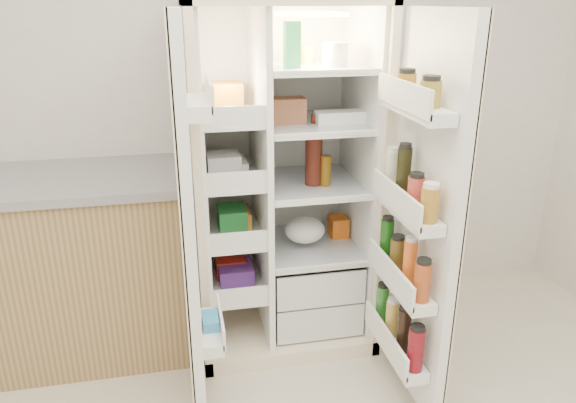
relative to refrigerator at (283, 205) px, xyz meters
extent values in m
cube|color=silver|center=(-0.11, 0.35, 0.60)|extent=(4.00, 0.02, 2.70)
cube|color=beige|center=(-0.02, 0.28, 0.15)|extent=(0.92, 0.04, 1.80)
cube|color=beige|center=(-0.46, -0.05, 0.15)|extent=(0.04, 0.70, 1.80)
cube|color=beige|center=(0.42, -0.05, 0.15)|extent=(0.04, 0.70, 1.80)
cube|color=beige|center=(-0.02, -0.05, 1.03)|extent=(0.92, 0.70, 0.04)
cube|color=beige|center=(-0.02, -0.05, -0.71)|extent=(0.92, 0.70, 0.08)
cube|color=white|center=(-0.02, 0.25, 0.17)|extent=(0.84, 0.02, 1.68)
cube|color=white|center=(-0.43, -0.05, 0.17)|extent=(0.02, 0.62, 1.68)
cube|color=white|center=(0.39, -0.05, 0.17)|extent=(0.02, 0.62, 1.68)
cube|color=white|center=(-0.13, -0.05, 0.17)|extent=(0.03, 0.62, 1.68)
cube|color=silver|center=(0.14, -0.07, -0.56)|extent=(0.47, 0.52, 0.19)
cube|color=silver|center=(0.14, -0.07, -0.36)|extent=(0.47, 0.52, 0.19)
cube|color=#FFD18C|center=(0.14, 0.00, 0.97)|extent=(0.30, 0.30, 0.02)
cube|color=silver|center=(-0.28, -0.05, -0.40)|extent=(0.28, 0.58, 0.02)
cube|color=silver|center=(-0.28, -0.05, -0.10)|extent=(0.28, 0.58, 0.02)
cube|color=silver|center=(-0.28, -0.05, 0.20)|extent=(0.28, 0.58, 0.02)
cube|color=silver|center=(-0.28, -0.05, 0.50)|extent=(0.28, 0.58, 0.02)
cube|color=silver|center=(0.14, -0.05, -0.23)|extent=(0.49, 0.58, 0.01)
cube|color=silver|center=(0.14, -0.05, 0.13)|extent=(0.49, 0.58, 0.01)
cube|color=silver|center=(0.14, -0.05, 0.45)|extent=(0.49, 0.58, 0.02)
cube|color=silver|center=(0.14, -0.05, 0.73)|extent=(0.49, 0.58, 0.02)
cube|color=red|center=(-0.28, -0.05, -0.34)|extent=(0.16, 0.20, 0.10)
cube|color=#238135|center=(-0.28, -0.05, -0.03)|extent=(0.14, 0.18, 0.12)
cube|color=silver|center=(-0.28, -0.05, 0.25)|extent=(0.20, 0.22, 0.07)
cube|color=orange|center=(-0.28, -0.05, 0.58)|extent=(0.15, 0.16, 0.14)
cube|color=purple|center=(-0.28, -0.05, -0.34)|extent=(0.18, 0.20, 0.09)
cube|color=orange|center=(-0.28, -0.05, -0.04)|extent=(0.14, 0.18, 0.10)
cube|color=silver|center=(-0.28, -0.05, 0.27)|extent=(0.16, 0.16, 0.12)
sphere|color=orange|center=(0.01, -0.15, -0.62)|extent=(0.07, 0.07, 0.07)
sphere|color=orange|center=(0.10, -0.11, -0.62)|extent=(0.07, 0.07, 0.07)
sphere|color=orange|center=(0.20, -0.15, -0.62)|extent=(0.07, 0.07, 0.07)
sphere|color=orange|center=(0.06, -0.01, -0.62)|extent=(0.07, 0.07, 0.07)
sphere|color=orange|center=(0.16, -0.03, -0.62)|extent=(0.07, 0.07, 0.07)
sphere|color=orange|center=(0.26, -0.07, -0.62)|extent=(0.07, 0.07, 0.07)
ellipsoid|color=#3E7727|center=(0.14, -0.05, -0.35)|extent=(0.26, 0.24, 0.11)
cylinder|color=#49180F|center=(0.14, -0.10, 0.28)|extent=(0.09, 0.09, 0.28)
cylinder|color=brown|center=(0.20, -0.13, 0.22)|extent=(0.06, 0.06, 0.16)
cube|color=#24854D|center=(0.02, -0.15, 0.85)|extent=(0.07, 0.07, 0.21)
cylinder|color=white|center=(0.23, -0.14, 0.80)|extent=(0.12, 0.12, 0.11)
cylinder|color=olive|center=(0.12, -0.02, 0.79)|extent=(0.07, 0.07, 0.09)
cube|color=white|center=(0.26, -0.13, 0.49)|extent=(0.24, 0.10, 0.06)
cube|color=#995D3D|center=(0.00, -0.06, 0.52)|extent=(0.20, 0.11, 0.12)
ellipsoid|color=silver|center=(0.10, -0.09, -0.15)|extent=(0.22, 0.20, 0.14)
cube|color=orange|center=(0.32, 0.01, -0.16)|extent=(0.10, 0.11, 0.11)
cube|color=white|center=(-0.52, -0.60, 0.15)|extent=(0.05, 0.40, 1.72)
cube|color=beige|center=(-0.54, -0.60, 0.15)|extent=(0.01, 0.40, 1.72)
cube|color=white|center=(-0.45, -0.60, -0.35)|extent=(0.09, 0.32, 0.06)
cube|color=white|center=(-0.45, -0.60, 0.65)|extent=(0.09, 0.32, 0.06)
cube|color=#338CCC|center=(-0.45, -0.60, -0.32)|extent=(0.07, 0.12, 0.10)
cube|color=white|center=(0.48, -0.69, 0.15)|extent=(0.05, 0.58, 1.72)
cube|color=beige|center=(0.51, -0.69, 0.15)|extent=(0.01, 0.58, 1.72)
cube|color=white|center=(0.40, -0.69, -0.49)|extent=(0.11, 0.50, 0.05)
cube|color=white|center=(0.40, -0.69, -0.15)|extent=(0.11, 0.50, 0.05)
cube|color=white|center=(0.40, -0.69, 0.20)|extent=(0.11, 0.50, 0.05)
cube|color=white|center=(0.40, -0.69, 0.63)|extent=(0.11, 0.50, 0.05)
cylinder|color=maroon|center=(0.40, -0.89, -0.36)|extent=(0.07, 0.07, 0.20)
cylinder|color=black|center=(0.40, -0.76, -0.35)|extent=(0.06, 0.06, 0.22)
cylinder|color=gold|center=(0.40, -0.63, -0.37)|extent=(0.06, 0.06, 0.18)
cylinder|color=#266F25|center=(0.40, -0.50, -0.37)|extent=(0.06, 0.06, 0.19)
cylinder|color=#993E19|center=(0.40, -0.89, -0.04)|extent=(0.07, 0.07, 0.17)
cylinder|color=orange|center=(0.40, -0.76, -0.02)|extent=(0.06, 0.06, 0.21)
cylinder|color=#573E15|center=(0.40, -0.63, -0.04)|extent=(0.07, 0.07, 0.16)
cylinder|color=#164F12|center=(0.40, -0.50, -0.02)|extent=(0.06, 0.06, 0.20)
cylinder|color=olive|center=(0.40, -0.89, 0.30)|extent=(0.07, 0.07, 0.14)
cylinder|color=#B3372E|center=(0.40, -0.76, 0.30)|extent=(0.07, 0.07, 0.14)
cylinder|color=black|center=(0.40, -0.63, 0.34)|extent=(0.06, 0.06, 0.23)
cylinder|color=beige|center=(0.40, -0.50, 0.32)|extent=(0.06, 0.06, 0.18)
cylinder|color=olive|center=(0.40, -0.81, 0.71)|extent=(0.08, 0.08, 0.10)
cylinder|color=#95631B|center=(0.40, -0.59, 0.71)|extent=(0.08, 0.08, 0.10)
cube|color=#A17F50|center=(-1.18, 0.03, -0.28)|extent=(1.30, 0.67, 0.93)
cube|color=gray|center=(-1.18, 0.03, 0.21)|extent=(1.34, 0.71, 0.04)
camera|label=1|loc=(-0.54, -2.70, 1.04)|focal=34.00mm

